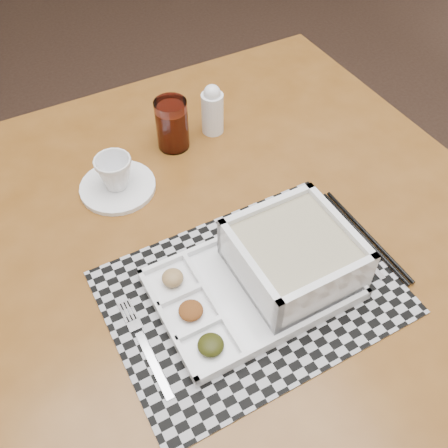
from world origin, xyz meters
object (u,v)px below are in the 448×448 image
(serving_tray, at_px, (282,264))
(dining_table, at_px, (221,268))
(creamer_bottle, at_px, (212,110))
(juice_glass, at_px, (172,126))
(cup, at_px, (115,173))

(serving_tray, bearing_deg, dining_table, 111.55)
(dining_table, relative_size, creamer_bottle, 9.57)
(dining_table, height_order, juice_glass, juice_glass)
(serving_tray, bearing_deg, creamer_bottle, 77.35)
(cup, bearing_deg, serving_tray, -45.75)
(cup, distance_m, creamer_bottle, 0.26)
(dining_table, bearing_deg, creamer_bottle, 64.07)
(dining_table, bearing_deg, juice_glass, 81.61)
(serving_tray, relative_size, juice_glass, 2.96)
(dining_table, height_order, cup, cup)
(serving_tray, distance_m, cup, 0.37)
(cup, xyz_separation_m, juice_glass, (0.15, 0.07, 0.01))
(serving_tray, distance_m, juice_glass, 0.40)
(dining_table, distance_m, cup, 0.28)
(cup, height_order, creamer_bottle, creamer_bottle)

